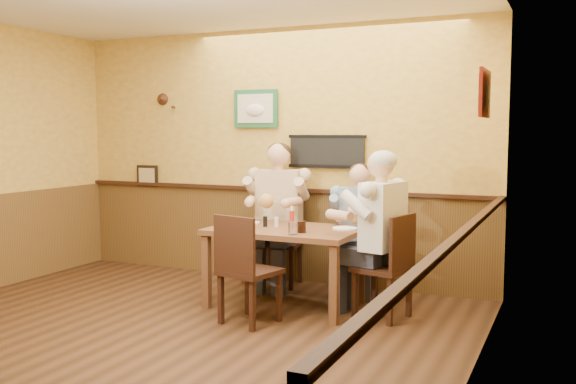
% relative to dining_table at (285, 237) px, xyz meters
% --- Properties ---
extents(room, '(5.02, 5.03, 2.81)m').
position_rel_dining_table_xyz_m(room, '(-0.47, -1.33, 1.03)').
color(room, black).
rests_on(room, ground).
extents(dining_table, '(1.40, 0.90, 0.75)m').
position_rel_dining_table_xyz_m(dining_table, '(0.00, 0.00, 0.00)').
color(dining_table, brown).
rests_on(dining_table, ground).
extents(chair_back_left, '(0.51, 0.51, 0.97)m').
position_rel_dining_table_xyz_m(chair_back_left, '(-0.39, 0.69, -0.17)').
color(chair_back_left, '#321A0F').
rests_on(chair_back_left, ground).
extents(chair_back_right, '(0.47, 0.47, 0.84)m').
position_rel_dining_table_xyz_m(chair_back_right, '(0.49, 0.77, -0.24)').
color(chair_back_right, '#321A0F').
rests_on(chair_back_right, ground).
extents(chair_right_end, '(0.52, 0.52, 0.94)m').
position_rel_dining_table_xyz_m(chair_right_end, '(0.96, -0.03, -0.19)').
color(chair_right_end, '#321A0F').
rests_on(chair_right_end, ground).
extents(chair_near_side, '(0.53, 0.53, 0.96)m').
position_rel_dining_table_xyz_m(chair_near_side, '(-0.05, -0.64, -0.18)').
color(chair_near_side, '#321A0F').
rests_on(chair_near_side, ground).
extents(diner_tan_shirt, '(0.73, 0.73, 1.39)m').
position_rel_dining_table_xyz_m(diner_tan_shirt, '(-0.39, 0.69, 0.03)').
color(diner_tan_shirt, beige).
rests_on(diner_tan_shirt, ground).
extents(diner_blue_polo, '(0.67, 0.67, 1.20)m').
position_rel_dining_table_xyz_m(diner_blue_polo, '(0.49, 0.77, -0.06)').
color(diner_blue_polo, '#778CB3').
rests_on(diner_blue_polo, ground).
extents(diner_white_elder, '(0.75, 0.75, 1.35)m').
position_rel_dining_table_xyz_m(diner_white_elder, '(0.96, -0.03, 0.02)').
color(diner_white_elder, silver).
rests_on(diner_white_elder, ground).
extents(water_glass_left, '(0.09, 0.09, 0.11)m').
position_rel_dining_table_xyz_m(water_glass_left, '(-0.36, -0.24, 0.15)').
color(water_glass_left, silver).
rests_on(water_glass_left, dining_table).
extents(water_glass_mid, '(0.10, 0.10, 0.12)m').
position_rel_dining_table_xyz_m(water_glass_mid, '(0.22, -0.33, 0.15)').
color(water_glass_mid, white).
rests_on(water_glass_mid, dining_table).
extents(cola_tumbler, '(0.10, 0.10, 0.10)m').
position_rel_dining_table_xyz_m(cola_tumbler, '(0.25, -0.19, 0.14)').
color(cola_tumbler, black).
rests_on(cola_tumbler, dining_table).
extents(hot_sauce_bottle, '(0.05, 0.05, 0.19)m').
position_rel_dining_table_xyz_m(hot_sauce_bottle, '(0.06, 0.02, 0.19)').
color(hot_sauce_bottle, red).
rests_on(hot_sauce_bottle, dining_table).
extents(salt_shaker, '(0.05, 0.05, 0.10)m').
position_rel_dining_table_xyz_m(salt_shaker, '(-0.10, 0.01, 0.14)').
color(salt_shaker, white).
rests_on(salt_shaker, dining_table).
extents(pepper_shaker, '(0.04, 0.04, 0.10)m').
position_rel_dining_table_xyz_m(pepper_shaker, '(-0.21, -0.01, 0.14)').
color(pepper_shaker, black).
rests_on(pepper_shaker, dining_table).
extents(plate_far_left, '(0.24, 0.24, 0.01)m').
position_rel_dining_table_xyz_m(plate_far_left, '(-0.46, 0.13, 0.10)').
color(plate_far_left, silver).
rests_on(plate_far_left, dining_table).
extents(plate_far_right, '(0.26, 0.26, 0.02)m').
position_rel_dining_table_xyz_m(plate_far_right, '(0.54, 0.16, 0.10)').
color(plate_far_right, white).
rests_on(plate_far_right, dining_table).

